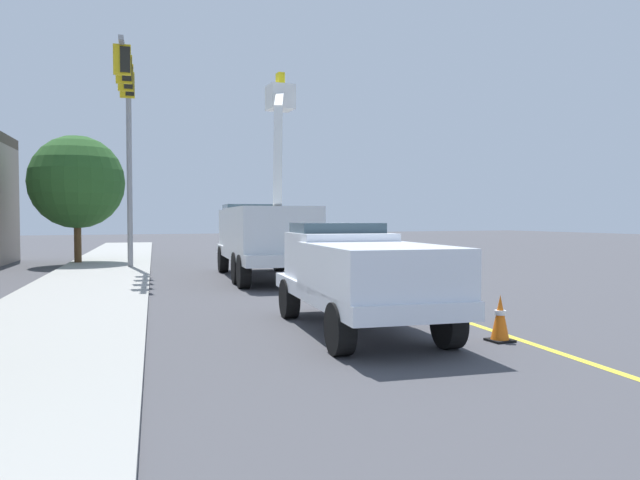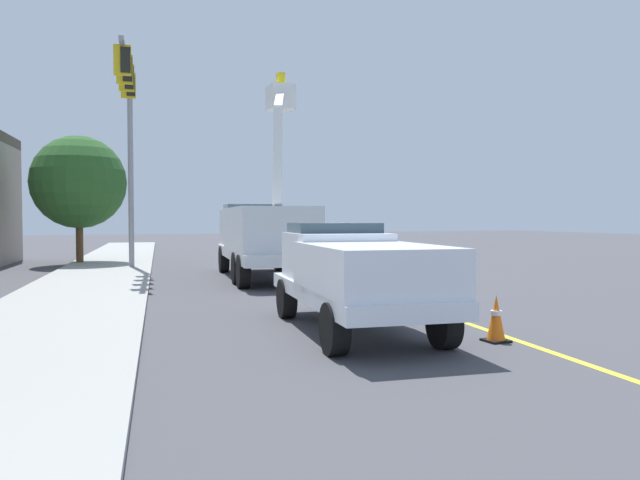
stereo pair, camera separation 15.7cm
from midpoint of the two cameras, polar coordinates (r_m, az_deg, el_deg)
name	(u,v)px [view 2 (the right image)]	position (r m, az deg, el deg)	size (l,w,h in m)	color
ground	(326,275)	(22.84, 0.81, -3.33)	(120.00, 120.00, 0.00)	#47474C
sidewalk_far_side	(96,279)	(22.07, -20.21, -3.49)	(60.00, 3.60, 0.12)	#9E9E99
lane_centre_stripe	(326,275)	(22.84, 0.81, -3.32)	(50.00, 0.16, 0.01)	yellow
utility_bucket_truck	(264,233)	(21.70, -5.13, 0.67)	(8.46, 3.58, 7.48)	silver
service_pickup_truck	(355,273)	(11.53, 3.75, -3.12)	(5.83, 2.84, 2.06)	white
passing_minivan	(347,242)	(29.45, 2.70, -0.20)	(5.01, 2.53, 1.69)	silver
traffic_cone_leading	(496,319)	(11.11, 16.66, -7.12)	(0.40, 0.40, 0.82)	black
traffic_cone_mid_front	(356,278)	(17.57, 3.64, -3.57)	(0.40, 0.40, 0.87)	black
traffic_cone_mid_rear	(286,260)	(25.93, -3.00, -1.92)	(0.40, 0.40, 0.70)	black
traffic_signal_mast	(128,111)	(24.88, -17.44, 11.52)	(6.02, 1.11, 8.92)	gray
street_tree_right	(79,182)	(29.85, -21.65, 5.08)	(4.24, 4.24, 5.91)	brown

